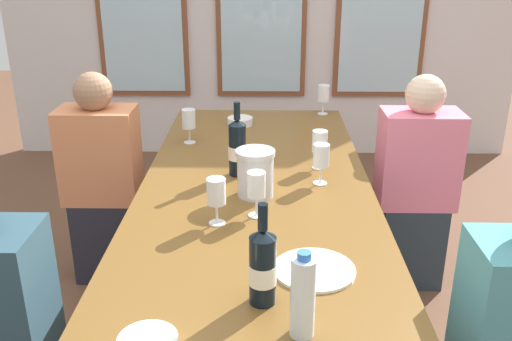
% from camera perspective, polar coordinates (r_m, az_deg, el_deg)
% --- Properties ---
extents(dining_table, '(0.96, 2.60, 0.74)m').
position_cam_1_polar(dining_table, '(2.26, -0.08, -4.37)').
color(dining_table, brown).
rests_on(dining_table, ground).
extents(white_plate_0, '(0.25, 0.25, 0.01)m').
position_cam_1_polar(white_plate_0, '(1.77, 5.89, -9.91)').
color(white_plate_0, white).
rests_on(white_plate_0, dining_table).
extents(metal_pitcher, '(0.16, 0.16, 0.19)m').
position_cam_1_polar(metal_pitcher, '(2.22, -0.05, -0.23)').
color(metal_pitcher, silver).
rests_on(metal_pitcher, dining_table).
extents(wine_bottle_0, '(0.08, 0.08, 0.30)m').
position_cam_1_polar(wine_bottle_0, '(1.56, 0.67, -9.65)').
color(wine_bottle_0, black).
rests_on(wine_bottle_0, dining_table).
extents(wine_bottle_1, '(0.08, 0.08, 0.32)m').
position_cam_1_polar(wine_bottle_1, '(2.42, -1.89, 2.36)').
color(wine_bottle_1, black).
rests_on(wine_bottle_1, dining_table).
extents(tasting_bowl_0, '(0.13, 0.13, 0.04)m').
position_cam_1_polar(tasting_bowl_0, '(2.62, -0.28, 1.48)').
color(tasting_bowl_0, white).
rests_on(tasting_bowl_0, dining_table).
extents(tasting_bowl_2, '(0.14, 0.14, 0.04)m').
position_cam_1_polar(tasting_bowl_2, '(3.16, -1.61, 5.00)').
color(tasting_bowl_2, white).
rests_on(tasting_bowl_2, dining_table).
extents(water_bottle, '(0.06, 0.06, 0.24)m').
position_cam_1_polar(water_bottle, '(1.45, 4.75, -12.56)').
color(water_bottle, white).
rests_on(water_bottle, dining_table).
extents(wine_glass_0, '(0.07, 0.07, 0.17)m').
position_cam_1_polar(wine_glass_0, '(2.04, 0.03, -1.54)').
color(wine_glass_0, white).
rests_on(wine_glass_0, dining_table).
extents(wine_glass_1, '(0.07, 0.07, 0.17)m').
position_cam_1_polar(wine_glass_1, '(2.51, 6.45, 2.85)').
color(wine_glass_1, white).
rests_on(wine_glass_1, dining_table).
extents(wine_glass_3, '(0.07, 0.07, 0.17)m').
position_cam_1_polar(wine_glass_3, '(2.85, -6.80, 5.05)').
color(wine_glass_3, white).
rests_on(wine_glass_3, dining_table).
extents(wine_glass_4, '(0.07, 0.07, 0.17)m').
position_cam_1_polar(wine_glass_4, '(3.36, 6.83, 7.61)').
color(wine_glass_4, white).
rests_on(wine_glass_4, dining_table).
extents(wine_glass_6, '(0.07, 0.07, 0.17)m').
position_cam_1_polar(wine_glass_6, '(1.99, -4.03, -2.34)').
color(wine_glass_6, white).
rests_on(wine_glass_6, dining_table).
extents(wine_glass_7, '(0.07, 0.07, 0.17)m').
position_cam_1_polar(wine_glass_7, '(2.34, 6.60, 1.42)').
color(wine_glass_7, white).
rests_on(wine_glass_7, dining_table).
extents(seated_person_2, '(0.38, 0.24, 1.11)m').
position_cam_1_polar(seated_person_2, '(3.01, -15.18, -1.40)').
color(seated_person_2, '#252530').
rests_on(seated_person_2, ground).
extents(seated_person_3, '(0.38, 0.24, 1.11)m').
position_cam_1_polar(seated_person_3, '(2.96, 15.72, -1.82)').
color(seated_person_3, '#29343C').
rests_on(seated_person_3, ground).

